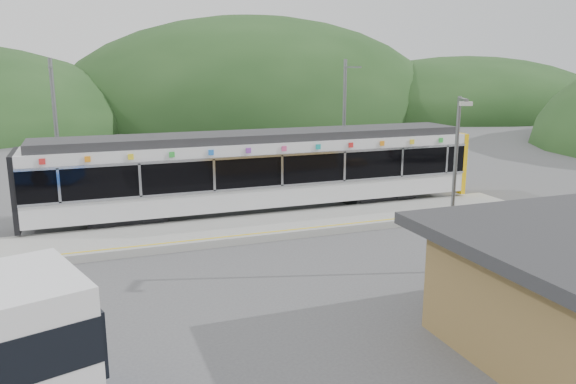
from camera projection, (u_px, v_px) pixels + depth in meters
name	position (u px, v px, depth m)	size (l,w,h in m)	color
ground	(271.00, 257.00, 19.98)	(120.00, 120.00, 0.00)	#4C4C4F
hills	(357.00, 208.00, 26.91)	(146.00, 149.00, 26.00)	#1E3D19
platform	(245.00, 229.00, 22.96)	(26.00, 3.20, 0.30)	#9E9E99
yellow_line	(254.00, 234.00, 21.74)	(26.00, 0.10, 0.01)	yellow
train	(261.00, 169.00, 25.54)	(20.44, 3.01, 3.74)	black
catenary_mast_west	(57.00, 136.00, 24.62)	(0.18, 1.80, 7.00)	slate
catenary_mast_east	(344.00, 125.00, 29.38)	(0.18, 1.80, 7.00)	slate
lamp_post	(457.00, 170.00, 17.70)	(0.51, 1.08, 5.75)	slate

